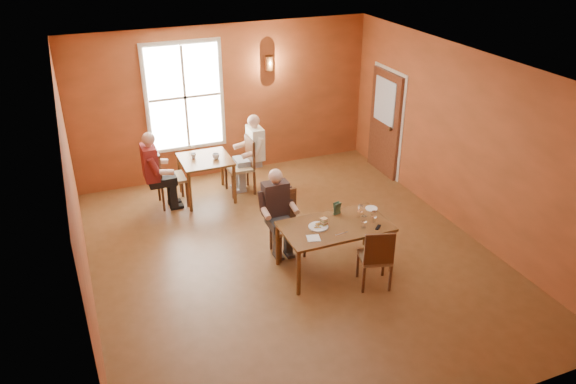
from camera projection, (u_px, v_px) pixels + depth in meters
name	position (u px, v px, depth m)	size (l,w,h in m)	color
ground	(293.00, 257.00, 8.84)	(6.00, 7.00, 0.01)	brown
wall_back	(225.00, 102.00, 11.05)	(6.00, 0.04, 3.00)	brown
wall_front	(436.00, 314.00, 5.26)	(6.00, 0.04, 3.00)	brown
wall_left	(76.00, 207.00, 7.15)	(0.04, 7.00, 3.00)	brown
wall_right	(462.00, 141.00, 9.16)	(0.04, 7.00, 3.00)	brown
ceiling	(294.00, 68.00, 7.48)	(6.00, 7.00, 0.04)	white
window	(185.00, 97.00, 10.65)	(1.36, 0.10, 1.96)	white
door	(384.00, 123.00, 11.25)	(0.12, 1.04, 2.10)	maroon
wall_sconce	(269.00, 63.00, 10.95)	(0.16, 0.16, 0.28)	brown
main_table	(335.00, 247.00, 8.40)	(1.60, 0.90, 0.75)	brown
chair_diner_main	(287.00, 225.00, 8.71)	(0.45, 0.45, 1.02)	#3F2713
diner_main	(288.00, 217.00, 8.61)	(0.53, 0.53, 1.32)	black
chair_empty	(375.00, 256.00, 7.99)	(0.42, 0.42, 0.96)	#4C2811
plate_food	(318.00, 226.00, 8.17)	(0.29, 0.29, 0.04)	silver
sandwich	(324.00, 223.00, 8.19)	(0.09, 0.09, 0.11)	tan
goblet_a	(360.00, 211.00, 8.41)	(0.08, 0.08, 0.21)	white
goblet_b	(374.00, 217.00, 8.26)	(0.08, 0.08, 0.20)	white
goblet_c	(364.00, 221.00, 8.14)	(0.08, 0.08, 0.20)	white
menu_stand	(337.00, 208.00, 8.49)	(0.12, 0.06, 0.20)	#2A432E
knife	(341.00, 234.00, 8.02)	(0.21, 0.02, 0.00)	silver
napkin	(313.00, 238.00, 7.90)	(0.18, 0.18, 0.01)	white
side_plate	(371.00, 208.00, 8.68)	(0.19, 0.19, 0.01)	white
sunglasses	(378.00, 227.00, 8.16)	(0.14, 0.04, 0.02)	black
second_table	(207.00, 178.00, 10.47)	(0.91, 0.91, 0.80)	#5C2E13
chair_diner_white	(240.00, 166.00, 10.63)	(0.48, 0.48, 1.08)	#4C2C18
diner_white	(241.00, 157.00, 10.56)	(0.57, 0.57, 1.43)	silver
chair_diner_maroon	(171.00, 177.00, 10.19)	(0.48, 0.48, 1.09)	#4D2615
diner_maroon	(169.00, 168.00, 10.10)	(0.57, 0.57, 1.44)	#5F1410
cup_a	(216.00, 156.00, 10.25)	(0.13, 0.13, 0.10)	white
cup_b	(193.00, 156.00, 10.28)	(0.11, 0.11, 0.10)	white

